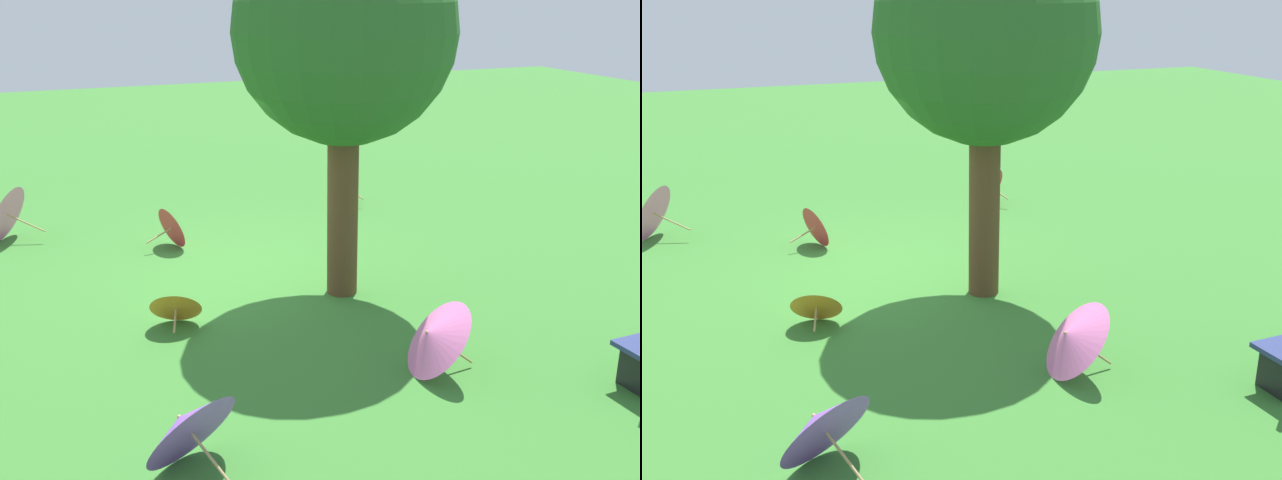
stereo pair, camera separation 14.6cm
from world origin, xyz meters
The scene contains 8 objects.
ground centered at (0.00, 0.00, 0.00)m, with size 40.00×40.00×0.00m, color #387A2D.
shade_tree centered at (-0.77, 1.03, 3.16)m, with size 2.59×2.59×4.50m.
parasol_orange_0 centered at (1.38, 1.24, 0.26)m, with size 0.71×0.62×0.53m.
parasol_purple_0 centered at (1.86, 3.94, 0.41)m, with size 1.04×0.95×0.82m.
parasol_red_1 centered at (-2.36, -2.65, 0.35)m, with size 0.80×0.76×0.70m.
parasol_red_3 centered at (0.84, -1.46, 0.32)m, with size 0.70×0.71×0.64m.
parasol_pink_0 centered at (3.18, -2.69, 0.45)m, with size 1.02×1.05×0.91m.
parasol_pink_1 centered at (-0.77, 3.28, 0.40)m, with size 0.85×0.98×0.80m.
Camera 1 is at (2.81, 9.13, 3.75)m, focal length 42.28 mm.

